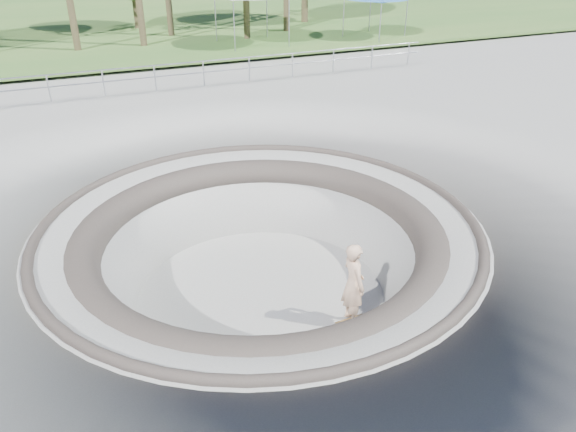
# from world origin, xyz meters

# --- Properties ---
(ground) EXTENTS (180.00, 180.00, 0.00)m
(ground) POSITION_xyz_m (0.00, 0.00, 0.00)
(ground) COLOR #A3A49E
(ground) RESTS_ON ground
(skate_bowl) EXTENTS (14.00, 14.00, 4.10)m
(skate_bowl) POSITION_xyz_m (0.00, 0.00, -1.83)
(skate_bowl) COLOR #A3A49E
(skate_bowl) RESTS_ON ground
(grass_strip) EXTENTS (180.00, 36.00, 0.12)m
(grass_strip) POSITION_xyz_m (0.00, 34.00, 0.22)
(grass_strip) COLOR #366227
(grass_strip) RESTS_ON ground
(distant_hills) EXTENTS (103.20, 45.00, 28.60)m
(distant_hills) POSITION_xyz_m (3.78, 57.17, -7.02)
(distant_hills) COLOR olive
(distant_hills) RESTS_ON ground
(safety_railing) EXTENTS (25.00, 0.06, 1.03)m
(safety_railing) POSITION_xyz_m (0.00, 12.00, 0.69)
(safety_railing) COLOR #989AA1
(safety_railing) RESTS_ON ground
(skateboard) EXTENTS (0.75, 0.25, 0.08)m
(skateboard) POSITION_xyz_m (1.47, -1.93, -1.84)
(skateboard) COLOR brown
(skateboard) RESTS_ON ground
(skater) EXTENTS (0.48, 0.73, 2.00)m
(skater) POSITION_xyz_m (1.47, -1.93, -0.82)
(skater) COLOR beige
(skater) RESTS_ON skateboard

